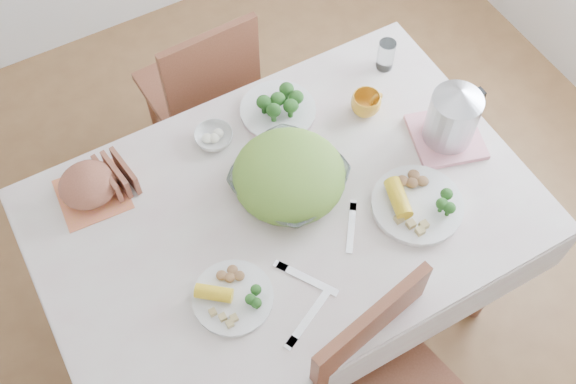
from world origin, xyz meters
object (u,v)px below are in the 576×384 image
salad_bowl (289,180)px  dinner_plate_left (233,298)px  electric_kettle (453,115)px  dining_table (286,264)px  yellow_mug (366,104)px  chair_far (196,83)px  dinner_plate_right (417,205)px

salad_bowl → dinner_plate_left: size_ratio=1.42×
salad_bowl → electric_kettle: bearing=-9.2°
dinner_plate_left → dining_table: bearing=34.1°
salad_bowl → dining_table: bearing=-126.5°
dinner_plate_left → electric_kettle: size_ratio=1.03×
salad_bowl → yellow_mug: bearing=20.2°
salad_bowl → yellow_mug: salad_bowl is taller
dining_table → salad_bowl: size_ratio=4.26×
yellow_mug → dinner_plate_left: bearing=-150.7°
dinner_plate_left → electric_kettle: 0.89m
salad_bowl → electric_kettle: size_ratio=1.46×
electric_kettle → dining_table: bearing=-175.5°
dinner_plate_left → salad_bowl: bearing=38.0°
dining_table → chair_far: bearing=86.1°
dining_table → electric_kettle: electric_kettle is taller
chair_far → dinner_plate_right: size_ratio=3.13×
yellow_mug → chair_far: bearing=119.4°
dinner_plate_right → dining_table: bearing=152.0°
dining_table → chair_far: size_ratio=1.58×
salad_bowl → yellow_mug: (0.37, 0.14, -0.00)m
dining_table → salad_bowl: 0.44m
yellow_mug → electric_kettle: size_ratio=0.45×
dinner_plate_left → yellow_mug: (0.69, 0.39, 0.03)m
dining_table → salad_bowl: bearing=53.5°
dinner_plate_left → dinner_plate_right: (0.63, -0.00, 0.00)m
salad_bowl → dinner_plate_left: bearing=-142.0°
dinner_plate_right → yellow_mug: yellow_mug is taller
dinner_plate_right → electric_kettle: size_ratio=1.26×
chair_far → dinner_plate_right: 1.12m
dining_table → dinner_plate_left: size_ratio=6.03×
chair_far → salad_bowl: bearing=86.8°
dining_table → chair_far: chair_far is taller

